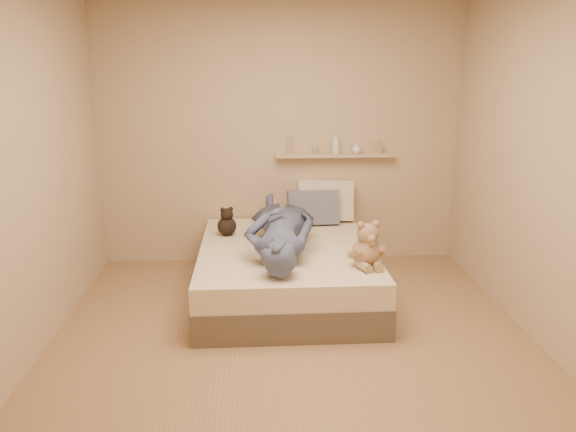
{
  "coord_description": "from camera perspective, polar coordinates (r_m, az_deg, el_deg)",
  "views": [
    {
      "loc": [
        -0.27,
        -3.71,
        1.98
      ],
      "look_at": [
        0.0,
        0.65,
        0.8
      ],
      "focal_mm": 35.0,
      "sensor_mm": 36.0,
      "label": 1
    }
  ],
  "objects": [
    {
      "name": "game_console",
      "position": [
        4.33,
        -1.0,
        -3.51
      ],
      "size": [
        0.17,
        0.1,
        0.06
      ],
      "color": "#B8BCC0",
      "rests_on": "bed"
    },
    {
      "name": "bed",
      "position": [
        4.97,
        -0.2,
        -5.58
      ],
      "size": [
        1.5,
        1.9,
        0.45
      ],
      "color": "brown",
      "rests_on": "floor"
    },
    {
      "name": "teddy_bear",
      "position": [
        4.41,
        8.05,
        -3.21
      ],
      "size": [
        0.31,
        0.3,
        0.38
      ],
      "color": "#9E7C57",
      "rests_on": "bed"
    },
    {
      "name": "pillow_cream",
      "position": [
        5.67,
        3.85,
        1.54
      ],
      "size": [
        0.57,
        0.31,
        0.43
      ],
      "primitive_type": "cube",
      "rotation": [
        -0.27,
        0.0,
        -0.1
      ],
      "color": "beige",
      "rests_on": "bed"
    },
    {
      "name": "wall_shelf",
      "position": [
        5.68,
        4.83,
        6.16
      ],
      "size": [
        1.2,
        0.12,
        0.03
      ],
      "primitive_type": "cube",
      "color": "tan",
      "rests_on": "wall_back"
    },
    {
      "name": "room",
      "position": [
        3.78,
        0.61,
        4.75
      ],
      "size": [
        3.8,
        3.8,
        3.8
      ],
      "color": "#936C4C",
      "rests_on": "ground"
    },
    {
      "name": "shelf_bottles",
      "position": [
        5.68,
        5.81,
        7.13
      ],
      "size": [
        0.96,
        0.12,
        0.22
      ],
      "color": "white",
      "rests_on": "wall_shelf"
    },
    {
      "name": "dark_plush",
      "position": [
        5.2,
        -6.23,
        -0.72
      ],
      "size": [
        0.18,
        0.18,
        0.27
      ],
      "color": "black",
      "rests_on": "bed"
    },
    {
      "name": "person",
      "position": [
        4.77,
        -0.75,
        -1.16
      ],
      "size": [
        0.72,
        1.65,
        0.38
      ],
      "primitive_type": "imported",
      "rotation": [
        0.0,
        0.0,
        3.06
      ],
      "color": "#424668",
      "rests_on": "bed"
    },
    {
      "name": "pillow_grey",
      "position": [
        5.53,
        2.57,
        0.88
      ],
      "size": [
        0.51,
        0.24,
        0.36
      ],
      "primitive_type": "cube",
      "rotation": [
        -0.23,
        0.0,
        0.06
      ],
      "color": "slate",
      "rests_on": "bed"
    }
  ]
}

